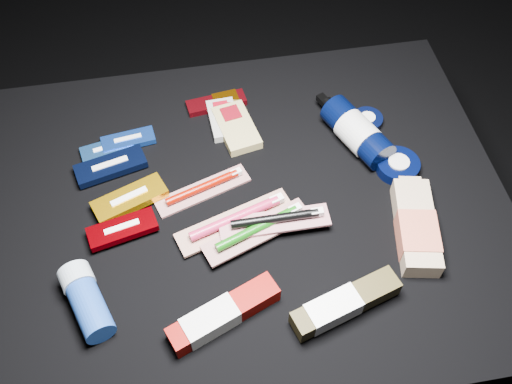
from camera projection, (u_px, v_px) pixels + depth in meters
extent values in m
plane|color=black|center=(251.00, 294.00, 1.40)|extent=(3.00, 3.00, 0.00)
cube|color=black|center=(250.00, 255.00, 1.24)|extent=(0.98, 0.78, 0.40)
cube|color=#245BA5|center=(107.00, 149.00, 1.14)|extent=(0.11, 0.06, 0.01)
cube|color=white|center=(107.00, 149.00, 1.14)|extent=(0.05, 0.02, 0.01)
cube|color=blue|center=(128.00, 140.00, 1.15)|extent=(0.11, 0.05, 0.01)
cube|color=silver|center=(128.00, 140.00, 1.15)|extent=(0.06, 0.02, 0.01)
cube|color=black|center=(111.00, 166.00, 1.11)|extent=(0.14, 0.08, 0.02)
cube|color=silver|center=(111.00, 166.00, 1.11)|extent=(0.07, 0.03, 0.02)
cube|color=#DB9B09|center=(130.00, 199.00, 1.06)|extent=(0.15, 0.10, 0.02)
cube|color=white|center=(130.00, 199.00, 1.06)|extent=(0.07, 0.04, 0.02)
cube|color=#730005|center=(123.00, 229.00, 1.02)|extent=(0.13, 0.07, 0.01)
cube|color=white|center=(122.00, 229.00, 1.02)|extent=(0.06, 0.03, 0.02)
cube|color=#523E15|center=(228.00, 120.00, 1.18)|extent=(0.07, 0.11, 0.02)
cube|color=#74000E|center=(228.00, 111.00, 1.20)|extent=(0.03, 0.03, 0.02)
cube|color=#A4A59D|center=(224.00, 120.00, 1.19)|extent=(0.06, 0.11, 0.02)
cube|color=maroon|center=(221.00, 110.00, 1.20)|extent=(0.03, 0.03, 0.02)
cube|color=tan|center=(236.00, 128.00, 1.17)|extent=(0.09, 0.14, 0.02)
cube|color=#640811|center=(231.00, 116.00, 1.19)|extent=(0.04, 0.04, 0.02)
cube|color=maroon|center=(216.00, 103.00, 1.22)|extent=(0.13, 0.06, 0.01)
cube|color=#A15705|center=(226.00, 100.00, 1.22)|extent=(0.06, 0.05, 0.02)
cylinder|color=black|center=(357.00, 132.00, 1.13)|extent=(0.12, 0.17, 0.06)
cylinder|color=beige|center=(358.00, 133.00, 1.13)|extent=(0.09, 0.09, 0.07)
cylinder|color=black|center=(330.00, 104.00, 1.18)|extent=(0.03, 0.03, 0.02)
cube|color=black|center=(323.00, 100.00, 1.19)|extent=(0.03, 0.03, 0.01)
cylinder|color=black|center=(367.00, 120.00, 1.18)|extent=(0.06, 0.06, 0.02)
cylinder|color=silver|center=(367.00, 120.00, 1.18)|extent=(0.03, 0.03, 0.02)
cylinder|color=black|center=(398.00, 166.00, 1.11)|extent=(0.08, 0.08, 0.02)
cylinder|color=beige|center=(398.00, 165.00, 1.11)|extent=(0.04, 0.04, 0.03)
cube|color=tan|center=(416.00, 227.00, 1.02)|extent=(0.10, 0.19, 0.04)
cube|color=#C56048|center=(417.00, 236.00, 1.01)|extent=(0.08, 0.10, 0.04)
cube|color=tan|center=(409.00, 185.00, 1.08)|extent=(0.04, 0.03, 0.03)
cylinder|color=navy|center=(91.00, 310.00, 0.92)|extent=(0.08, 0.11, 0.05)
cylinder|color=#9AA8B5|center=(77.00, 278.00, 0.95)|extent=(0.06, 0.05, 0.06)
cube|color=#ADA7A1|center=(203.00, 191.00, 1.09)|extent=(0.19, 0.10, 0.01)
cylinder|color=#750B01|center=(202.00, 187.00, 1.08)|extent=(0.14, 0.06, 0.01)
cube|color=white|center=(236.00, 173.00, 1.10)|extent=(0.02, 0.02, 0.01)
cube|color=beige|center=(235.00, 222.00, 1.04)|extent=(0.23, 0.12, 0.01)
cylinder|color=#A91E44|center=(235.00, 218.00, 1.03)|extent=(0.17, 0.07, 0.02)
cube|color=white|center=(277.00, 200.00, 1.05)|extent=(0.03, 0.02, 0.01)
cube|color=#A69F9B|center=(257.00, 232.00, 1.02)|extent=(0.21, 0.12, 0.01)
cylinder|color=#0C4E09|center=(257.00, 228.00, 1.01)|extent=(0.16, 0.07, 0.02)
cube|color=white|center=(295.00, 209.00, 1.03)|extent=(0.03, 0.02, 0.01)
cube|color=#BCB3AF|center=(275.00, 222.00, 1.02)|extent=(0.20, 0.05, 0.01)
cylinder|color=black|center=(275.00, 218.00, 1.01)|extent=(0.16, 0.02, 0.02)
cube|color=silver|center=(317.00, 212.00, 1.02)|extent=(0.02, 0.01, 0.01)
cube|color=#790400|center=(224.00, 314.00, 0.93)|extent=(0.20, 0.11, 0.03)
cube|color=silver|center=(210.00, 321.00, 0.92)|extent=(0.10, 0.08, 0.04)
cube|color=#342C11|center=(346.00, 303.00, 0.93)|extent=(0.19, 0.10, 0.03)
cube|color=white|center=(333.00, 309.00, 0.92)|extent=(0.10, 0.07, 0.04)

